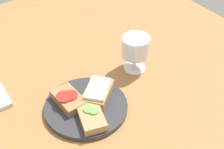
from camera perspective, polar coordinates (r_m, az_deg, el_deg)
The scene contains 6 objects.
wooden_table at distance 92.32cm, azimuth -5.30°, elevation -4.98°, with size 140.00×140.00×3.00cm, color #9E6B3D.
plate at distance 87.68cm, azimuth -4.77°, elevation -5.90°, with size 23.22×23.22×1.51cm, color #333338.
sandwich_with_cucumber at distance 83.02cm, azimuth -3.96°, elevation -7.29°, with size 8.91×13.01×2.72cm.
sandwich_with_cheese at distance 88.42cm, azimuth -2.61°, elevation -3.17°, with size 12.60×12.07×3.31cm.
sandwich_with_tomato at distance 87.35cm, azimuth -7.96°, elevation -4.45°, with size 6.95×10.78×2.98cm.
wine_glass at distance 96.44cm, azimuth 4.33°, elevation 4.80°, with size 8.69×8.69×11.83cm.
Camera 1 is at (-28.86, -58.41, 66.90)cm, focal length 50.00 mm.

